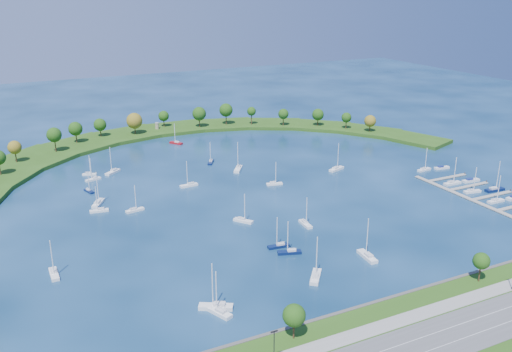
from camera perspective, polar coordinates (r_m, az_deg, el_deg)
name	(u,v)px	position (r m, az deg, el deg)	size (l,w,h in m)	color
ground	(251,189)	(251.22, -0.51, -1.36)	(700.00, 700.00, 0.00)	#06233C
south_shoreline	(456,332)	(161.20, 19.68, -14.70)	(420.00, 43.10, 11.60)	#274A13
breakwater	(122,171)	(280.29, -13.50, 0.50)	(286.74, 247.64, 2.00)	#274A13
breakwater_trees	(150,129)	(320.17, -10.74, 4.72)	(236.36, 92.63, 13.57)	#382314
harbor_tower	(157,126)	(353.04, -10.04, 5.05)	(2.60, 2.60, 3.90)	gray
dock_system	(497,202)	(256.42, 23.29, -2.47)	(24.28, 82.00, 1.60)	gray
moored_boat_0	(113,171)	(280.90, -14.35, 0.46)	(8.63, 7.82, 13.41)	white
moored_boat_1	(211,161)	(288.41, -4.62, 1.48)	(5.78, 7.69, 11.28)	#0A1842
moored_boat_2	(99,210)	(235.32, -15.65, -3.32)	(7.68, 3.11, 10.96)	white
moored_boat_3	(305,223)	(215.18, 5.04, -4.79)	(2.86, 8.06, 11.62)	white
moored_boat_4	(279,245)	(197.33, 2.32, -7.03)	(7.97, 2.97, 11.45)	#0A1842
moored_boat_5	(216,306)	(163.38, -4.07, -13.01)	(9.82, 7.15, 14.31)	white
moored_boat_6	(367,256)	(193.56, 11.26, -7.93)	(3.71, 9.84, 14.12)	white
moored_boat_7	(93,179)	(273.16, -16.22, -0.25)	(7.72, 4.22, 10.93)	white
moored_boat_8	(135,209)	(232.27, -12.23, -3.33)	(7.81, 3.37, 11.12)	white
moored_boat_9	(316,276)	(178.73, 6.09, -10.06)	(8.03, 9.03, 13.93)	white
moored_boat_10	(89,190)	(258.40, -16.62, -1.40)	(3.65, 6.85, 9.70)	#0A1842
moored_boat_11	(219,311)	(161.14, -3.81, -13.53)	(5.62, 9.11, 12.98)	white
moored_boat_12	(176,142)	(325.52, -8.12, 3.40)	(6.43, 7.99, 11.92)	maroon
moored_boat_13	(243,220)	(217.28, -1.32, -4.47)	(6.47, 7.74, 11.69)	white
moored_boat_14	(189,185)	(256.25, -6.82, -0.87)	(8.37, 2.76, 12.14)	white
moored_boat_15	(238,168)	(276.71, -1.82, 0.80)	(7.96, 9.79, 14.65)	white
moored_boat_16	(54,273)	(190.53, -19.86, -9.25)	(2.46, 8.56, 12.55)	white
moored_boat_17	(336,168)	(279.32, 8.18, 0.77)	(9.56, 5.50, 13.56)	white
moored_boat_18	(89,173)	(280.99, -16.57, 0.25)	(6.93, 4.30, 9.88)	white
moored_boat_19	(274,183)	(256.50, 1.87, -0.72)	(7.71, 3.74, 10.92)	white
moored_boat_20	(98,202)	(242.81, -15.75, -2.61)	(7.10, 9.68, 14.13)	white
moored_boat_21	(290,251)	(193.23, 3.44, -7.64)	(8.49, 4.78, 12.03)	#0A1842
docked_boat_4	(496,200)	(256.91, 23.19, -2.29)	(8.10, 2.39, 11.85)	white
docked_boat_6	(472,191)	(264.72, 21.12, -1.41)	(8.18, 3.56, 11.64)	white
docked_boat_7	(495,189)	(270.46, 23.10, -1.22)	(9.60, 3.39, 13.84)	#0A1842
docked_boat_8	(452,183)	(272.21, 19.33, -0.63)	(8.81, 2.64, 12.87)	white
docked_boat_9	(471,180)	(278.99, 20.98, -0.42)	(9.00, 3.05, 1.81)	white
docked_boat_10	(424,169)	(287.95, 16.72, 0.69)	(8.06, 3.21, 11.53)	white
docked_boat_11	(442,168)	(293.66, 18.36, 0.81)	(8.15, 3.03, 1.63)	white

